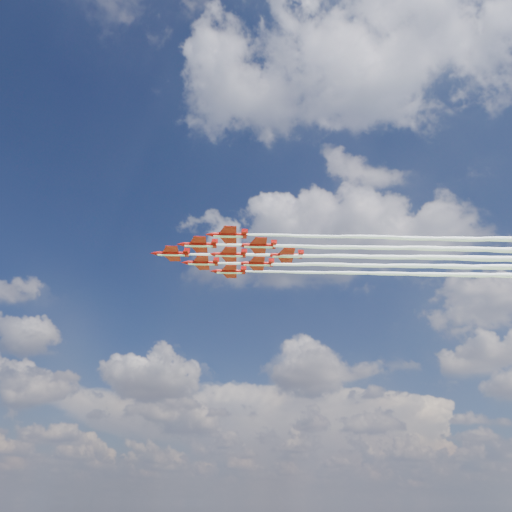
% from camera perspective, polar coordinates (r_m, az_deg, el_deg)
% --- Properties ---
extents(jet_lead, '(104.61, 42.92, 3.05)m').
position_cam_1_polar(jet_lead, '(158.15, 9.16, -0.01)').
color(jet_lead, '#AA0C09').
extents(jet_row2_port, '(104.61, 42.92, 3.05)m').
position_cam_1_polar(jet_row2_port, '(154.61, 12.82, 0.98)').
color(jet_row2_port, '#AA0C09').
extents(jet_row2_starb, '(104.61, 42.92, 3.05)m').
position_cam_1_polar(jet_row2_starb, '(165.61, 11.80, -1.03)').
color(jet_row2_starb, '#AA0C09').
extents(jet_row3_port, '(104.61, 42.92, 3.05)m').
position_cam_1_polar(jet_row3_port, '(151.77, 16.64, 2.01)').
color(jet_row3_port, '#AA0C09').
extents(jet_row3_centre, '(104.61, 42.92, 3.05)m').
position_cam_1_polar(jet_row3_centre, '(162.47, 15.35, -0.11)').
color(jet_row3_centre, '#AA0C09').
extents(jet_row3_starb, '(104.61, 42.92, 3.05)m').
position_cam_1_polar(jet_row3_starb, '(173.44, 14.22, -1.96)').
color(jet_row3_starb, '#AA0C09').
extents(jet_row4_port, '(104.61, 42.92, 3.05)m').
position_cam_1_polar(jet_row4_port, '(160.03, 19.02, 0.85)').
color(jet_row4_port, '#AA0C09').
extents(jet_row4_starb, '(104.61, 42.92, 3.05)m').
position_cam_1_polar(jet_row4_starb, '(170.68, 17.64, -1.09)').
color(jet_row4_starb, '#AA0C09').
extents(jet_tail, '(104.61, 42.92, 3.05)m').
position_cam_1_polar(jet_tail, '(168.59, 21.15, -0.20)').
color(jet_tail, '#AA0C09').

